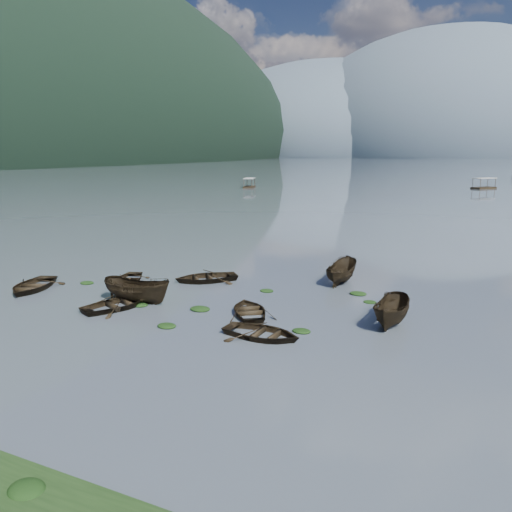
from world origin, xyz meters
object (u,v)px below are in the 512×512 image
at_px(pontoon_centre, 484,189).
at_px(rowboat_0, 33,289).
at_px(rowboat_3, 250,314).
at_px(pontoon_left, 249,188).

bearing_deg(pontoon_centre, rowboat_0, -67.64).
bearing_deg(rowboat_3, pontoon_centre, -130.62).
bearing_deg(rowboat_0, rowboat_3, -14.05).
distance_m(pontoon_left, pontoon_centre, 61.07).
bearing_deg(rowboat_3, rowboat_0, -29.56).
xyz_separation_m(rowboat_0, rowboat_3, (16.22, 1.61, 0.00)).
xyz_separation_m(rowboat_0, pontoon_left, (-29.42, 96.51, 0.00)).
distance_m(rowboat_0, rowboat_3, 16.30).
bearing_deg(rowboat_0, pontoon_centre, 57.36).
bearing_deg(pontoon_centre, pontoon_left, -123.03).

